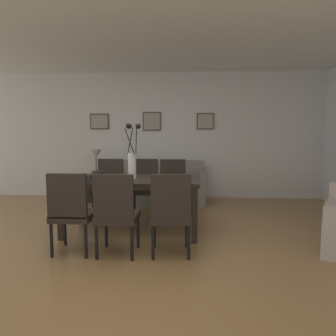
{
  "coord_description": "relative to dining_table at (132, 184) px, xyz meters",
  "views": [
    {
      "loc": [
        0.84,
        -3.43,
        1.34
      ],
      "look_at": [
        0.58,
        0.81,
        0.88
      ],
      "focal_mm": 33.79,
      "sensor_mm": 36.0,
      "label": 1
    }
  ],
  "objects": [
    {
      "name": "ground_plane",
      "position": [
        -0.09,
        -0.78,
        -0.66
      ],
      "size": [
        9.0,
        9.0,
        0.0
      ],
      "primitive_type": "plane",
      "color": "olive"
    },
    {
      "name": "back_wall_panel",
      "position": [
        -0.09,
        2.47,
        0.64
      ],
      "size": [
        9.0,
        0.1,
        2.6
      ],
      "primitive_type": "cube",
      "color": "silver",
      "rests_on": "ground"
    },
    {
      "name": "ceiling_panel",
      "position": [
        -0.09,
        -0.38,
        1.98
      ],
      "size": [
        9.0,
        7.2,
        0.08
      ],
      "primitive_type": "cube",
      "color": "white"
    },
    {
      "name": "dining_table",
      "position": [
        0.0,
        0.0,
        0.0
      ],
      "size": [
        1.8,
        0.96,
        0.74
      ],
      "color": "black",
      "rests_on": "ground"
    },
    {
      "name": "dining_chair_near_left",
      "position": [
        -0.53,
        -0.87,
        -0.15
      ],
      "size": [
        0.44,
        0.44,
        0.92
      ],
      "color": "black",
      "rests_on": "ground"
    },
    {
      "name": "dining_chair_near_right",
      "position": [
        -0.54,
        0.88,
        -0.15
      ],
      "size": [
        0.46,
        0.46,
        0.92
      ],
      "color": "black",
      "rests_on": "ground"
    },
    {
      "name": "dining_chair_far_left",
      "position": [
        -0.02,
        -0.9,
        -0.15
      ],
      "size": [
        0.45,
        0.45,
        0.92
      ],
      "color": "black",
      "rests_on": "ground"
    },
    {
      "name": "dining_chair_far_right",
      "position": [
        0.03,
        0.91,
        -0.15
      ],
      "size": [
        0.47,
        0.47,
        0.92
      ],
      "color": "black",
      "rests_on": "ground"
    },
    {
      "name": "dining_chair_mid_left",
      "position": [
        0.57,
        -0.86,
        -0.15
      ],
      "size": [
        0.47,
        0.47,
        0.92
      ],
      "color": "black",
      "rests_on": "ground"
    },
    {
      "name": "dining_chair_mid_right",
      "position": [
        0.51,
        0.86,
        -0.15
      ],
      "size": [
        0.46,
        0.46,
        0.92
      ],
      "color": "black",
      "rests_on": "ground"
    },
    {
      "name": "centerpiece_vase",
      "position": [
        0.0,
        0.0,
        0.36
      ],
      "size": [
        0.21,
        0.23,
        0.73
      ],
      "color": "white",
      "rests_on": "dining_table"
    },
    {
      "name": "placemat_near_left",
      "position": [
        -0.54,
        -0.22,
        0.08
      ],
      "size": [
        0.32,
        0.32,
        0.01
      ],
      "primitive_type": "cylinder",
      "color": "black",
      "rests_on": "dining_table"
    },
    {
      "name": "bowl_near_left",
      "position": [
        -0.54,
        -0.22,
        0.12
      ],
      "size": [
        0.17,
        0.17,
        0.07
      ],
      "color": "#2D2826",
      "rests_on": "dining_table"
    },
    {
      "name": "placemat_near_right",
      "position": [
        -0.54,
        0.22,
        0.08
      ],
      "size": [
        0.32,
        0.32,
        0.01
      ],
      "primitive_type": "cylinder",
      "color": "black",
      "rests_on": "dining_table"
    },
    {
      "name": "bowl_near_right",
      "position": [
        -0.54,
        0.22,
        0.12
      ],
      "size": [
        0.17,
        0.17,
        0.07
      ],
      "color": "#2D2826",
      "rests_on": "dining_table"
    },
    {
      "name": "sofa",
      "position": [
        0.08,
        1.91,
        -0.39
      ],
      "size": [
        2.0,
        0.84,
        0.8
      ],
      "color": "gray",
      "rests_on": "ground"
    },
    {
      "name": "side_table",
      "position": [
        -1.06,
        1.93,
        -0.4
      ],
      "size": [
        0.36,
        0.36,
        0.52
      ],
      "primitive_type": "cube",
      "color": "black",
      "rests_on": "ground"
    },
    {
      "name": "table_lamp",
      "position": [
        -1.06,
        1.93,
        0.23
      ],
      "size": [
        0.22,
        0.22,
        0.51
      ],
      "color": "#4C4C51",
      "rests_on": "side_table"
    },
    {
      "name": "framed_picture_left",
      "position": [
        -1.11,
        2.4,
        0.93
      ],
      "size": [
        0.4,
        0.03,
        0.32
      ],
      "color": "#473828"
    },
    {
      "name": "framed_picture_center",
      "position": [
        -0.0,
        2.4,
        0.93
      ],
      "size": [
        0.38,
        0.03,
        0.39
      ],
      "color": "#473828"
    },
    {
      "name": "framed_picture_right",
      "position": [
        1.11,
        2.4,
        0.93
      ],
      "size": [
        0.35,
        0.03,
        0.34
      ],
      "color": "#473828"
    }
  ]
}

